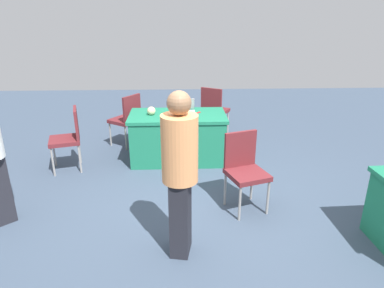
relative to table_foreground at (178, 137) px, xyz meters
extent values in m
plane|color=#3D4C60|center=(-0.27, 1.75, -0.39)|extent=(14.40, 14.40, 0.00)
cube|color=#1E7A56|center=(0.00, 0.00, 0.36)|extent=(1.54, 0.84, 0.05)
cube|color=#1E7A56|center=(0.00, 0.00, -0.03)|extent=(1.47, 0.81, 0.72)
cylinder|color=#9E9993|center=(-1.07, 1.71, -0.16)|extent=(0.03, 0.03, 0.44)
cylinder|color=#9E9993|center=(-0.71, 1.83, -0.16)|extent=(0.03, 0.03, 0.44)
cylinder|color=#9E9993|center=(-0.95, 1.35, -0.16)|extent=(0.03, 0.03, 0.44)
cylinder|color=#9E9993|center=(-0.59, 1.47, -0.16)|extent=(0.03, 0.03, 0.44)
cube|color=maroon|center=(-0.83, 1.59, 0.09)|extent=(0.56, 0.56, 0.06)
cube|color=maroon|center=(-0.76, 1.40, 0.34)|extent=(0.41, 0.17, 0.45)
cylinder|color=#9E9993|center=(-0.67, -1.43, -0.16)|extent=(0.03, 0.03, 0.46)
cylinder|color=#9E9993|center=(-0.99, -1.24, -0.16)|extent=(0.03, 0.03, 0.46)
cylinder|color=#9E9993|center=(-0.47, -1.11, -0.16)|extent=(0.03, 0.03, 0.46)
cylinder|color=#9E9993|center=(-0.80, -0.91, -0.16)|extent=(0.03, 0.03, 0.46)
cube|color=maroon|center=(-0.73, -1.17, 0.10)|extent=(0.60, 0.60, 0.06)
cube|color=maroon|center=(-0.63, -1.00, 0.36)|extent=(0.38, 0.25, 0.45)
cylinder|color=#9E9993|center=(1.22, -0.66, -0.17)|extent=(0.03, 0.03, 0.44)
cylinder|color=#9E9993|center=(1.00, -0.97, -0.17)|extent=(0.03, 0.03, 0.44)
cylinder|color=#9E9993|center=(0.91, -0.44, -0.17)|extent=(0.03, 0.03, 0.44)
cylinder|color=#9E9993|center=(0.69, -0.75, -0.17)|extent=(0.03, 0.03, 0.44)
cube|color=maroon|center=(0.96, -0.70, 0.08)|extent=(0.61, 0.61, 0.06)
cube|color=maroon|center=(0.79, -0.59, 0.33)|extent=(0.27, 0.36, 0.45)
cylinder|color=#9E9993|center=(1.84, 0.56, -0.16)|extent=(0.03, 0.03, 0.45)
cylinder|color=#9E9993|center=(1.94, 0.20, -0.16)|extent=(0.03, 0.03, 0.45)
cylinder|color=#9E9993|center=(1.48, 0.46, -0.16)|extent=(0.03, 0.03, 0.45)
cylinder|color=#9E9993|center=(1.58, 0.10, -0.16)|extent=(0.03, 0.03, 0.45)
cube|color=maroon|center=(1.71, 0.33, 0.09)|extent=(0.54, 0.54, 0.06)
cube|color=maroon|center=(1.52, 0.28, 0.35)|extent=(0.15, 0.41, 0.45)
cube|color=#26262D|center=(-0.02, 2.36, 0.02)|extent=(0.23, 0.31, 0.81)
cylinder|color=#F49E60|center=(-0.02, 2.36, 0.74)|extent=(0.40, 0.40, 0.64)
sphere|color=#936B4C|center=(-0.02, 2.36, 1.17)|extent=(0.22, 0.22, 0.22)
cube|color=silver|center=(-0.12, -0.09, 0.39)|extent=(0.32, 0.22, 0.02)
cube|color=#B7B7BC|center=(-0.12, -0.24, 0.49)|extent=(0.31, 0.08, 0.19)
sphere|color=beige|center=(0.41, 0.01, 0.45)|extent=(0.13, 0.13, 0.13)
cube|color=red|center=(-0.31, -0.04, 0.39)|extent=(0.13, 0.17, 0.01)
camera|label=1|loc=(-0.02, 5.30, 1.92)|focal=32.42mm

